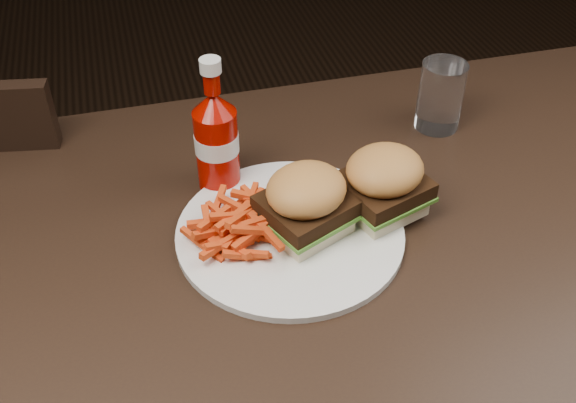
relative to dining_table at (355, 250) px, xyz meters
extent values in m
cube|color=black|center=(0.00, 0.00, 0.00)|extent=(1.20, 0.80, 0.04)
cube|color=black|center=(-0.53, 0.53, -0.30)|extent=(0.46, 0.46, 0.04)
cylinder|color=white|center=(-0.08, 0.03, 0.03)|extent=(0.30, 0.30, 0.01)
cube|color=#FAE5C2|center=(-0.06, 0.03, 0.04)|extent=(0.12, 0.12, 0.02)
cube|color=beige|center=(0.05, 0.04, 0.04)|extent=(0.12, 0.11, 0.02)
cylinder|color=#970800|center=(-0.15, 0.16, 0.08)|extent=(0.07, 0.07, 0.12)
cylinder|color=white|center=(0.21, 0.22, 0.08)|extent=(0.09, 0.09, 0.11)
camera|label=1|loc=(-0.25, -0.59, 0.62)|focal=42.00mm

